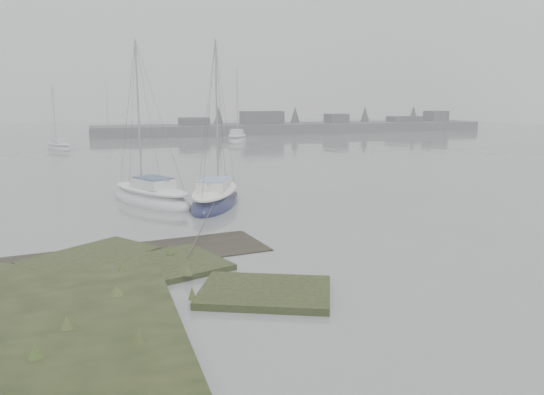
{
  "coord_description": "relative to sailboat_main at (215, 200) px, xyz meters",
  "views": [
    {
      "loc": [
        -3.71,
        -13.48,
        5.3
      ],
      "look_at": [
        2.22,
        4.0,
        1.8
      ],
      "focal_mm": 35.0,
      "sensor_mm": 36.0,
      "label": 1
    }
  ],
  "objects": [
    {
      "name": "ground",
      "position": [
        -1.94,
        18.01,
        -0.27
      ],
      "size": [
        160.0,
        160.0,
        0.0
      ],
      "primitive_type": "plane",
      "color": "slate",
      "rests_on": "ground"
    },
    {
      "name": "sailboat_main",
      "position": [
        0.0,
        0.0,
        0.0
      ],
      "size": [
        4.39,
        6.47,
        8.72
      ],
      "rotation": [
        0.0,
        0.0,
        -0.42
      ],
      "color": "#101438",
      "rests_on": "ground"
    },
    {
      "name": "far_shoreline",
      "position": [
        24.9,
        49.91,
        0.58
      ],
      "size": [
        60.0,
        8.0,
        4.15
      ],
      "color": "#4C4F51",
      "rests_on": "ground"
    },
    {
      "name": "sailboat_far_c",
      "position": [
        -2.79,
        49.49,
        -0.04
      ],
      "size": [
        5.57,
        2.93,
        7.49
      ],
      "rotation": [
        0.0,
        0.0,
        1.34
      ],
      "color": "#A4AAAF",
      "rests_on": "ground"
    },
    {
      "name": "sailboat_far_b",
      "position": [
        10.99,
        36.7,
        0.02
      ],
      "size": [
        4.38,
        7.09,
        9.52
      ],
      "rotation": [
        0.0,
        0.0,
        -0.35
      ],
      "color": "silver",
      "rests_on": "ground"
    },
    {
      "name": "sailboat_far_a",
      "position": [
        -8.92,
        33.18,
        -0.05
      ],
      "size": [
        3.44,
        5.25,
        7.06
      ],
      "rotation": [
        0.0,
        0.0,
        0.39
      ],
      "color": "silver",
      "rests_on": "ground"
    },
    {
      "name": "sailboat_white",
      "position": [
        -2.99,
        1.49,
        0.0
      ],
      "size": [
        4.62,
        6.44,
        8.74
      ],
      "rotation": [
        0.0,
        0.0,
        0.47
      ],
      "color": "silver",
      "rests_on": "ground"
    }
  ]
}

